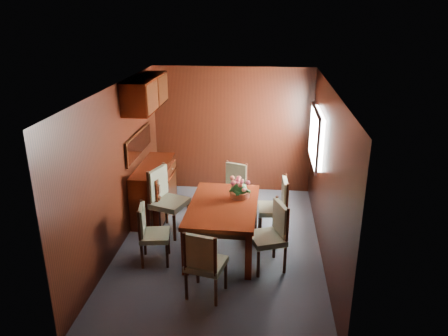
# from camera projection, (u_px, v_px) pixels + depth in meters

# --- Properties ---
(ground) EXTENTS (4.50, 4.50, 0.00)m
(ground) POSITION_uv_depth(u_px,v_px,m) (220.00, 246.00, 6.64)
(ground) COLOR #3B4551
(ground) RESTS_ON ground
(room_shell) EXTENTS (3.06, 4.52, 2.41)m
(room_shell) POSITION_uv_depth(u_px,v_px,m) (215.00, 137.00, 6.39)
(room_shell) COLOR black
(room_shell) RESTS_ON ground
(sideboard) EXTENTS (0.48, 1.40, 0.90)m
(sideboard) POSITION_uv_depth(u_px,v_px,m) (154.00, 190.00, 7.53)
(sideboard) COLOR #391107
(sideboard) RESTS_ON ground
(dining_table) EXTENTS (1.01, 1.59, 0.73)m
(dining_table) POSITION_uv_depth(u_px,v_px,m) (223.00, 211.00, 6.35)
(dining_table) COLOR #391107
(dining_table) RESTS_ON ground
(chair_left_near) EXTENTS (0.46, 0.47, 0.88)m
(chair_left_near) POSITION_uv_depth(u_px,v_px,m) (150.00, 231.00, 6.08)
(chair_left_near) COLOR black
(chair_left_near) RESTS_ON ground
(chair_left_far) EXTENTS (0.63, 0.64, 1.08)m
(chair_left_far) POSITION_uv_depth(u_px,v_px,m) (165.00, 197.00, 6.89)
(chair_left_far) COLOR black
(chair_left_far) RESTS_ON ground
(chair_right_near) EXTENTS (0.57, 0.59, 0.97)m
(chair_right_near) POSITION_uv_depth(u_px,v_px,m) (272.00, 232.00, 5.94)
(chair_right_near) COLOR black
(chair_right_near) RESTS_ON ground
(chair_right_far) EXTENTS (0.46, 0.48, 0.96)m
(chair_right_far) POSITION_uv_depth(u_px,v_px,m) (277.00, 204.00, 6.79)
(chair_right_far) COLOR black
(chair_right_far) RESTS_ON ground
(chair_head) EXTENTS (0.53, 0.52, 0.94)m
(chair_head) POSITION_uv_depth(u_px,v_px,m) (204.00, 261.00, 5.29)
(chair_head) COLOR black
(chair_head) RESTS_ON ground
(chair_foot) EXTENTS (0.54, 0.53, 0.89)m
(chair_foot) POSITION_uv_depth(u_px,v_px,m) (234.00, 186.00, 7.59)
(chair_foot) COLOR black
(chair_foot) RESTS_ON ground
(flower_centerpiece) EXTENTS (0.32, 0.32, 0.32)m
(flower_centerpiece) POSITION_uv_depth(u_px,v_px,m) (240.00, 188.00, 6.51)
(flower_centerpiece) COLOR #A95233
(flower_centerpiece) RESTS_ON dining_table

